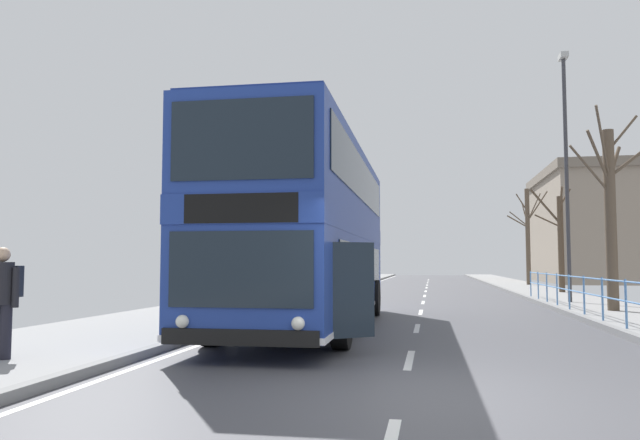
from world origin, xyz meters
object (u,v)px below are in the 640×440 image
at_px(street_lamp_far_side, 566,159).
at_px(bare_tree_far_02, 611,211).
at_px(background_building_01, 617,226).
at_px(double_decker_bus_main, 310,233).
at_px(pedestrian_with_backpack, 3,294).
at_px(bare_tree_far_01, 560,238).
at_px(bare_tree_far_00, 528,234).

xyz_separation_m(street_lamp_far_side, bare_tree_far_02, (0.40, -3.97, -2.26)).
height_order(street_lamp_far_side, bare_tree_far_02, street_lamp_far_side).
bearing_deg(bare_tree_far_02, background_building_01, 74.22).
bearing_deg(double_decker_bus_main, pedestrian_with_backpack, -118.45).
distance_m(street_lamp_far_side, bare_tree_far_01, 8.40).
distance_m(pedestrian_with_backpack, street_lamp_far_side, 19.40).
bearing_deg(bare_tree_far_02, bare_tree_far_00, 87.74).
relative_size(double_decker_bus_main, street_lamp_far_side, 1.25).
distance_m(bare_tree_far_00, bare_tree_far_01, 10.26).
bearing_deg(bare_tree_far_02, double_decker_bus_main, -147.77).
height_order(street_lamp_far_side, background_building_01, street_lamp_far_side).
bearing_deg(double_decker_bus_main, bare_tree_far_00, 71.72).
height_order(pedestrian_with_backpack, bare_tree_far_02, bare_tree_far_02).
relative_size(street_lamp_far_side, background_building_01, 0.62).
height_order(double_decker_bus_main, pedestrian_with_backpack, double_decker_bus_main).
distance_m(bare_tree_far_01, bare_tree_far_02, 11.91).
height_order(double_decker_bus_main, bare_tree_far_02, bare_tree_far_02).
bearing_deg(pedestrian_with_backpack, bare_tree_far_00, 69.71).
bearing_deg(background_building_01, pedestrian_with_backpack, -115.23).
height_order(street_lamp_far_side, bare_tree_far_01, street_lamp_far_side).
bearing_deg(bare_tree_far_01, background_building_01, 68.03).
relative_size(double_decker_bus_main, pedestrian_with_backpack, 6.98).
relative_size(street_lamp_far_side, bare_tree_far_02, 1.55).
bearing_deg(bare_tree_far_00, pedestrian_with_backpack, -110.29).
height_order(bare_tree_far_02, background_building_01, background_building_01).
relative_size(bare_tree_far_01, bare_tree_far_02, 0.87).
bearing_deg(double_decker_bus_main, bare_tree_far_02, 32.23).
distance_m(pedestrian_with_backpack, background_building_01, 48.71).
bearing_deg(bare_tree_far_00, bare_tree_far_02, -92.26).
xyz_separation_m(double_decker_bus_main, background_building_01, (17.33, 37.72, 2.24)).
relative_size(pedestrian_with_backpack, street_lamp_far_side, 0.18).
bearing_deg(double_decker_bus_main, street_lamp_far_side, 49.65).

